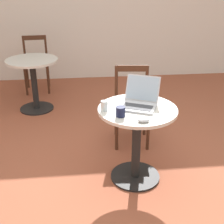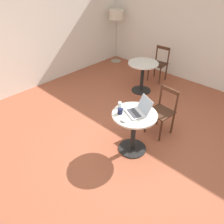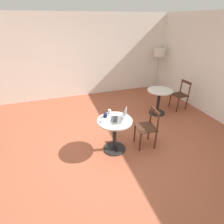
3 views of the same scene
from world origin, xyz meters
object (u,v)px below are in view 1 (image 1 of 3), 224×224
at_px(cafe_table_near, 137,130).
at_px(laptop, 139,101).
at_px(chair_near_right, 132,105).
at_px(chair_mid_right, 36,64).
at_px(mouse, 144,120).
at_px(mug, 120,111).
at_px(drinking_glass, 104,106).
at_px(cafe_table_mid, 33,75).

distance_m(cafe_table_near, laptop, 0.27).
bearing_deg(chair_near_right, cafe_table_near, 174.23).
relative_size(chair_mid_right, laptop, 2.03).
xyz_separation_m(cafe_table_near, mouse, (-0.27, 0.00, 0.23)).
bearing_deg(cafe_table_near, mug, 129.82).
bearing_deg(laptop, mug, 135.36).
height_order(cafe_table_near, drinking_glass, drinking_glass).
bearing_deg(laptop, mouse, 175.47).
xyz_separation_m(chair_near_right, drinking_glass, (-0.73, 0.37, 0.33)).
height_order(chair_near_right, mug, chair_near_right).
bearing_deg(chair_near_right, cafe_table_mid, 49.53).
bearing_deg(cafe_table_mid, chair_near_right, -130.47).
relative_size(cafe_table_mid, laptop, 1.70).
distance_m(laptop, mug, 0.28).
bearing_deg(mug, cafe_table_mid, 26.96).
distance_m(cafe_table_mid, mouse, 2.33).
distance_m(chair_near_right, laptop, 0.75).
relative_size(chair_near_right, chair_mid_right, 1.00).
relative_size(cafe_table_near, laptop, 1.70).
height_order(chair_near_right, chair_mid_right, same).
xyz_separation_m(cafe_table_mid, mug, (-1.90, -0.97, 0.26)).
distance_m(chair_mid_right, mug, 2.90).
bearing_deg(mug, laptop, -44.64).
distance_m(cafe_table_near, mug, 0.34).
distance_m(cafe_table_near, chair_near_right, 0.73).
relative_size(cafe_table_mid, chair_near_right, 0.84).
xyz_separation_m(chair_near_right, laptop, (-0.67, 0.05, 0.34)).
distance_m(cafe_table_near, drinking_glass, 0.39).
relative_size(chair_near_right, mouse, 8.76).
bearing_deg(cafe_table_mid, laptop, -145.64).
relative_size(mug, drinking_glass, 1.32).
xyz_separation_m(cafe_table_mid, drinking_glass, (-1.77, -0.84, 0.26)).
relative_size(chair_mid_right, drinking_glass, 10.02).
relative_size(mouse, drinking_glass, 1.14).
xyz_separation_m(mug, drinking_glass, (0.13, 0.12, 0.00)).
xyz_separation_m(chair_near_right, mug, (-0.86, 0.24, 0.33)).
bearing_deg(chair_mid_right, mouse, -157.10).
distance_m(laptop, drinking_glass, 0.33).
bearing_deg(mug, chair_mid_right, 20.77).
distance_m(laptop, mouse, 0.33).
xyz_separation_m(chair_near_right, chair_mid_right, (1.83, 1.27, 0.00)).
xyz_separation_m(cafe_table_mid, chair_near_right, (-1.03, -1.21, -0.07)).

